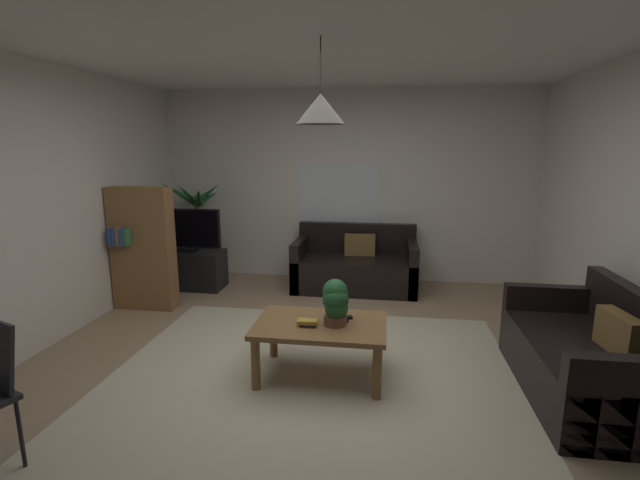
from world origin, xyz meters
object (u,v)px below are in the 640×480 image
Objects in this scene: couch_right_side at (588,361)px; remote_on_table_1 at (340,319)px; coffee_table at (320,331)px; book_on_table_0 at (308,325)px; tv_stand at (190,269)px; potted_plant_on_table at (336,301)px; book_on_table_1 at (307,322)px; bookshelf_corner at (142,248)px; pendant_lamp at (321,109)px; remote_on_table_0 at (342,318)px; couch_under_window at (355,268)px; tv at (187,230)px; potted_palm_corner at (198,230)px.

couch_right_side reaches higher than remote_on_table_1.
book_on_table_0 is (-0.09, -0.08, 0.08)m from coffee_table.
tv_stand reaches higher than book_on_table_0.
potted_plant_on_table is (0.21, 0.06, 0.19)m from book_on_table_0.
book_on_table_1 is 0.11× the size of bookshelf_corner.
book_on_table_0 is at bearing -32.54° from bookshelf_corner.
book_on_table_1 is at bearing -141.71° from pendant_lamp.
remote_on_table_0 is (-1.84, 0.12, 0.19)m from couch_right_side.
couch_under_window is at bearing 90.07° from potted_plant_on_table.
book_on_table_0 is 0.70× the size of remote_on_table_0.
pendant_lamp reaches higher than remote_on_table_1.
tv_stand is 1.00× the size of tv.
couch_right_side is 1.68× the size of tv.
potted_palm_corner is at bearing 127.40° from book_on_table_0.
book_on_table_1 is 0.11× the size of potted_palm_corner.
potted_plant_on_table is at bearing 15.43° from book_on_table_0.
tv is 1.49× the size of pendant_lamp.
remote_on_table_0 is at bearing 35.78° from book_on_table_0.
tv is at bearing 136.19° from potted_plant_on_table.
remote_on_table_1 is 0.26× the size of pendant_lamp.
book_on_table_1 is (-2.10, -0.06, 0.22)m from couch_right_side.
coffee_table is at bearing -45.21° from tv.
potted_palm_corner reaches higher than tv_stand.
book_on_table_1 is at bearing -32.54° from bookshelf_corner.
potted_palm_corner is at bearing -122.23° from couch_right_side.
potted_plant_on_table is 2.69m from bookshelf_corner.
remote_on_table_1 is 1.65m from pendant_lamp.
potted_plant_on_table reaches higher than remote_on_table_0.
coffee_table is 2.60m from bookshelf_corner.
tv is at bearing 92.92° from remote_on_table_1.
bookshelf_corner is at bearing 150.90° from potted_plant_on_table.
couch_under_window is 1.75× the size of tv.
tv_stand is at bearing 92.61° from remote_on_table_1.
book_on_table_0 is 0.19× the size of pendant_lamp.
book_on_table_1 is 0.27m from potted_plant_on_table.
coffee_table is 0.16m from book_on_table_1.
bookshelf_corner is (-2.14, 1.36, 0.21)m from book_on_table_1.
potted_plant_on_table is at bearing -43.81° from tv.
couch_right_side is at bearing -32.23° from potted_palm_corner.
remote_on_table_0 is 0.11× the size of bookshelf_corner.
tv_stand is 0.54m from tv.
remote_on_table_1 is (0.24, 0.15, -0.02)m from book_on_table_1.
coffee_table is 0.74× the size of bookshelf_corner.
book_on_table_1 is at bearing -78.36° from remote_on_table_0.
tv reaches higher than book_on_table_0.
tv is at bearing 132.47° from book_on_table_1.
remote_on_table_1 is 0.11× the size of bookshelf_corner.
couch_right_side is 2.50× the size of pendant_lamp.
remote_on_table_0 is 2.68m from bookshelf_corner.
tv_stand is at bearing 132.21° from book_on_table_0.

